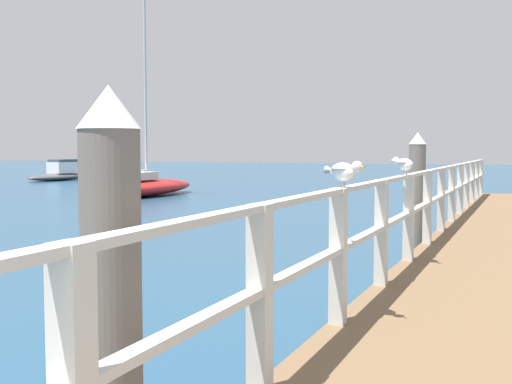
{
  "coord_description": "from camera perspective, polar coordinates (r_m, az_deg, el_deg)",
  "views": [
    {
      "loc": [
        0.19,
        0.77,
        1.8
      ],
      "look_at": [
        -4.08,
        10.38,
        1.08
      ],
      "focal_mm": 43.33,
      "sensor_mm": 36.0,
      "label": 1
    }
  ],
  "objects": [
    {
      "name": "boat_1",
      "position": [
        24.21,
        -10.6,
        0.55
      ],
      "size": [
        2.09,
        6.39,
        8.32
      ],
      "rotation": [
        0.0,
        0.0,
        -0.03
      ],
      "color": "red",
      "rests_on": "ground_plane"
    },
    {
      "name": "dock_piling_far",
      "position": [
        10.9,
        14.62,
        -0.12
      ],
      "size": [
        0.29,
        0.29,
        2.09
      ],
      "color": "#6B6056",
      "rests_on": "ground_plane"
    },
    {
      "name": "seagull_foreground",
      "position": [
        5.0,
        8.08,
        1.96
      ],
      "size": [
        0.41,
        0.31,
        0.21
      ],
      "rotation": [
        0.0,
        0.0,
        4.1
      ],
      "color": "white",
      "rests_on": "pier_railing"
    },
    {
      "name": "boat_5",
      "position": [
        38.23,
        -17.64,
        1.65
      ],
      "size": [
        1.54,
        4.61,
        1.23
      ],
      "rotation": [
        0.0,
        0.0,
        -0.01
      ],
      "color": "#4C4C51",
      "rests_on": "ground_plane"
    },
    {
      "name": "seagull_background",
      "position": [
        7.62,
        13.52,
        2.55
      ],
      "size": [
        0.38,
        0.36,
        0.21
      ],
      "rotation": [
        0.0,
        0.0,
        0.81
      ],
      "color": "white",
      "rests_on": "pier_railing"
    },
    {
      "name": "dock_piling_near",
      "position": [
        2.99,
        -13.17,
        -10.61
      ],
      "size": [
        0.29,
        0.29,
        2.09
      ],
      "color": "#6B6056",
      "rests_on": "ground_plane"
    },
    {
      "name": "pier_railing",
      "position": [
        10.28,
        16.19,
        -0.27
      ],
      "size": [
        0.12,
        20.37,
        1.09
      ],
      "color": "beige",
      "rests_on": "pier_deck"
    }
  ]
}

